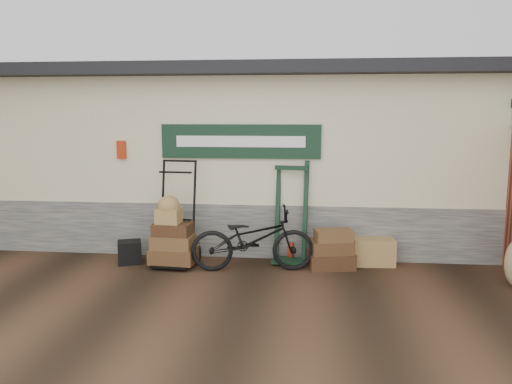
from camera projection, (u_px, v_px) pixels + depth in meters
ground at (252, 277)px, 7.40m from camera, size 80.00×80.00×0.00m
station_building at (267, 154)px, 9.83m from camera, size 14.40×4.10×3.20m
porter_trolley at (176, 212)px, 7.91m from camera, size 0.90×0.70×1.70m
green_barrow at (291, 212)px, 8.05m from camera, size 0.66×0.59×1.64m
suitcase_stack at (331, 249)px, 7.78m from camera, size 0.77×0.57×0.62m
wicker_hamper at (373, 251)px, 8.00m from camera, size 0.68×0.47×0.43m
black_trunk at (130, 252)px, 8.05m from camera, size 0.45×0.42×0.37m
bicycle at (253, 236)px, 7.62m from camera, size 0.92×1.96×1.10m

